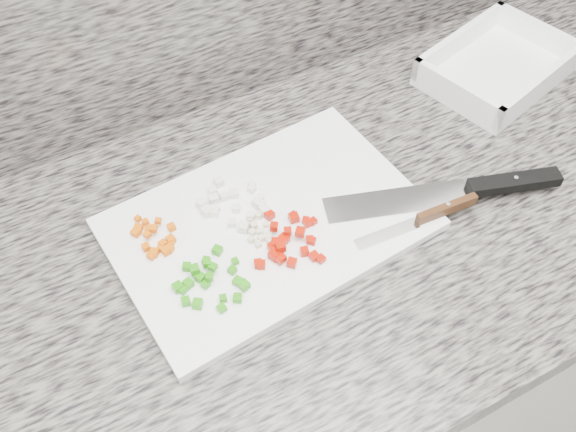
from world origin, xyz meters
name	(u,v)px	position (x,y,z in m)	size (l,w,h in m)	color
cabinet	(298,375)	(0.00, 1.44, 0.43)	(3.92, 0.62, 0.86)	silver
countertop	(302,238)	(0.00, 1.44, 0.88)	(3.96, 0.64, 0.04)	#66615A
cutting_board	(268,224)	(-0.04, 1.47, 0.91)	(0.41, 0.28, 0.01)	white
carrot_pile	(155,239)	(-0.19, 1.51, 0.92)	(0.06, 0.08, 0.02)	#D15804
onion_pile	(229,204)	(-0.07, 1.51, 0.92)	(0.09, 0.11, 0.01)	silver
green_pepper_pile	(208,280)	(-0.15, 1.41, 0.92)	(0.09, 0.09, 0.02)	#25870C
red_pepper_pile	(288,241)	(-0.03, 1.42, 0.92)	(0.11, 0.11, 0.02)	#A91202
garlic_pile	(259,231)	(-0.06, 1.45, 0.92)	(0.05, 0.05, 0.01)	beige
chef_knife	(475,189)	(0.24, 1.37, 0.92)	(0.33, 0.14, 0.02)	silver
paring_knife	(432,215)	(0.16, 1.36, 0.92)	(0.19, 0.03, 0.02)	silver
tray	(497,68)	(0.44, 1.57, 0.92)	(0.28, 0.23, 0.05)	white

